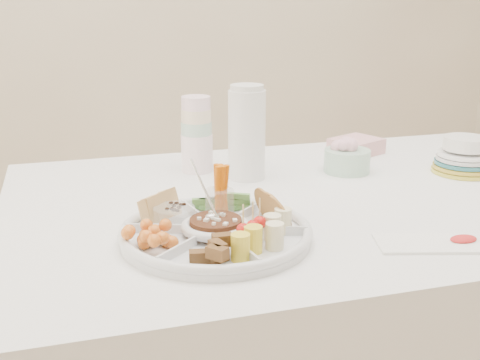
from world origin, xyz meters
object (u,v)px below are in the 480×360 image
object	(u,v)px
plate_stack	(465,154)
thermos	(247,131)
dining_table	(315,330)
party_tray	(216,230)

from	to	relation	value
plate_stack	thermos	bearing A→B (deg)	168.34
dining_table	thermos	bearing A→B (deg)	124.89
thermos	plate_stack	xyz separation A→B (m)	(0.59, -0.12, -0.07)
dining_table	thermos	world-z (taller)	thermos
dining_table	plate_stack	world-z (taller)	plate_stack
party_tray	thermos	size ratio (longest dim) A/B	1.48
thermos	plate_stack	bearing A→B (deg)	-11.66
dining_table	party_tray	distance (m)	0.55
dining_table	thermos	distance (m)	0.56
party_tray	thermos	world-z (taller)	thermos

